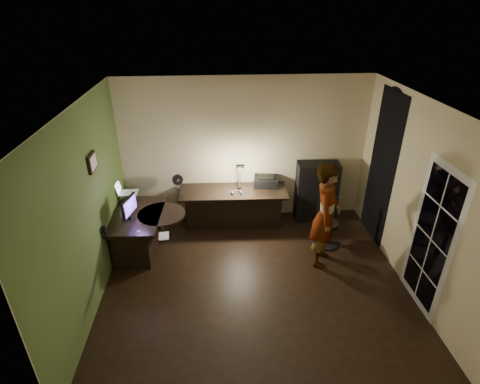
{
  "coord_description": "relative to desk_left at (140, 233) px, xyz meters",
  "views": [
    {
      "loc": [
        -0.54,
        -4.38,
        3.86
      ],
      "look_at": [
        -0.15,
        1.05,
        1.0
      ],
      "focal_mm": 28.0,
      "sensor_mm": 36.0,
      "label": 1
    }
  ],
  "objects": [
    {
      "name": "laptop",
      "position": [
        -0.24,
        0.57,
        0.58
      ],
      "size": [
        0.37,
        0.34,
        0.24
      ],
      "primitive_type": "cube",
      "rotation": [
        0.0,
        0.0,
        0.06
      ],
      "color": "silver",
      "rests_on": "laptop_stand"
    },
    {
      "name": "pen",
      "position": [
        0.45,
        -0.42,
        0.35
      ],
      "size": [
        0.02,
        0.13,
        0.01
      ],
      "primitive_type": "cube",
      "rotation": [
        0.0,
        0.0,
        0.08
      ],
      "color": "black",
      "rests_on": "desk_left"
    },
    {
      "name": "desk_right",
      "position": [
        1.6,
        0.71,
        0.0
      ],
      "size": [
        1.96,
        0.73,
        0.73
      ],
      "primitive_type": "cube",
      "rotation": [
        0.0,
        0.0,
        -0.03
      ],
      "color": "black",
      "rests_on": "floor"
    },
    {
      "name": "desk_lamp",
      "position": [
        1.71,
        0.75,
        0.66
      ],
      "size": [
        0.21,
        0.31,
        0.61
      ],
      "primitive_type": "cube",
      "rotation": [
        0.0,
        0.0,
        -0.23
      ],
      "color": "black",
      "rests_on": "desk_right"
    },
    {
      "name": "floor",
      "position": [
        1.83,
        -0.92,
        -0.37
      ],
      "size": [
        4.5,
        4.0,
        0.01
      ],
      "primitive_type": "cube",
      "color": "black",
      "rests_on": "ground"
    },
    {
      "name": "phone",
      "position": [
        0.07,
        0.05,
        0.35
      ],
      "size": [
        0.08,
        0.14,
        0.01
      ],
      "primitive_type": "cube",
      "rotation": [
        0.0,
        0.0,
        -0.08
      ],
      "color": "black",
      "rests_on": "desk_left"
    },
    {
      "name": "laptop_stand",
      "position": [
        -0.28,
        0.57,
        0.4
      ],
      "size": [
        0.3,
        0.27,
        0.11
      ],
      "primitive_type": "cube",
      "rotation": [
        0.0,
        0.0,
        -0.22
      ],
      "color": "silver",
      "rests_on": "desk_left"
    },
    {
      "name": "wall_back",
      "position": [
        1.83,
        1.08,
        0.99
      ],
      "size": [
        4.5,
        0.01,
        2.7
      ],
      "primitive_type": "cube",
      "color": "beige",
      "rests_on": "floor"
    },
    {
      "name": "cabinet",
      "position": [
        3.18,
        0.86,
        0.21
      ],
      "size": [
        0.79,
        0.42,
        1.15
      ],
      "primitive_type": "cube",
      "rotation": [
        0.0,
        0.0,
        -0.05
      ],
      "color": "black",
      "rests_on": "floor"
    },
    {
      "name": "wall_front",
      "position": [
        1.83,
        -2.93,
        0.99
      ],
      "size": [
        4.5,
        0.01,
        2.7
      ],
      "primitive_type": "cube",
      "color": "beige",
      "rests_on": "floor"
    },
    {
      "name": "notepad",
      "position": [
        0.49,
        -0.64,
        0.35
      ],
      "size": [
        0.17,
        0.22,
        0.01
      ],
      "primitive_type": "cube",
      "rotation": [
        0.0,
        0.0,
        0.09
      ],
      "color": "silver",
      "rests_on": "desk_left"
    },
    {
      "name": "office_chair",
      "position": [
        3.17,
        -0.02,
        0.05
      ],
      "size": [
        0.54,
        0.54,
        0.83
      ],
      "primitive_type": "cube",
      "rotation": [
        0.0,
        0.0,
        -0.17
      ],
      "color": "black",
      "rests_on": "floor"
    },
    {
      "name": "wall_right",
      "position": [
        4.08,
        -0.92,
        0.99
      ],
      "size": [
        0.01,
        4.0,
        2.7
      ],
      "primitive_type": "cube",
      "color": "beige",
      "rests_on": "floor"
    },
    {
      "name": "arched_doorway",
      "position": [
        4.07,
        0.23,
        0.94
      ],
      "size": [
        0.01,
        0.9,
        2.6
      ],
      "primitive_type": "cube",
      "color": "black",
      "rests_on": "floor"
    },
    {
      "name": "mouse",
      "position": [
        0.1,
        -0.52,
        0.36
      ],
      "size": [
        0.08,
        0.1,
        0.03
      ],
      "primitive_type": "ellipsoid",
      "rotation": [
        0.0,
        0.0,
        0.3
      ],
      "color": "silver",
      "rests_on": "desk_left"
    },
    {
      "name": "speaker",
      "position": [
        -0.36,
        -0.61,
        0.44
      ],
      "size": [
        0.07,
        0.07,
        0.18
      ],
      "primitive_type": "cylinder",
      "rotation": [
        0.0,
        0.0,
        0.04
      ],
      "color": "black",
      "rests_on": "desk_left"
    },
    {
      "name": "headphones",
      "position": [
        1.65,
        0.57,
        0.4
      ],
      "size": [
        0.21,
        0.13,
        0.09
      ],
      "primitive_type": "cube",
      "rotation": [
        0.0,
        0.0,
        0.23
      ],
      "color": "#29468C",
      "rests_on": "desk_right"
    },
    {
      "name": "ceiling",
      "position": [
        1.83,
        -0.92,
        2.34
      ],
      "size": [
        4.5,
        4.0,
        0.01
      ],
      "primitive_type": "cube",
      "color": "silver",
      "rests_on": "floor"
    },
    {
      "name": "green_wall_overlay",
      "position": [
        -0.41,
        -0.92,
        0.99
      ],
      "size": [
        0.0,
        4.0,
        2.7
      ],
      "primitive_type": "cube",
      "color": "#4A642D",
      "rests_on": "floor"
    },
    {
      "name": "framed_picture",
      "position": [
        -0.39,
        -0.47,
        1.49
      ],
      "size": [
        0.04,
        0.3,
        0.25
      ],
      "primitive_type": "cube",
      "color": "black",
      "rests_on": "wall_left"
    },
    {
      "name": "person",
      "position": [
        2.96,
        -0.48,
        0.51
      ],
      "size": [
        0.61,
        0.73,
        1.73
      ],
      "primitive_type": "imported",
      "rotation": [
        0.0,
        0.0,
        1.21
      ],
      "color": "#D8A88C",
      "rests_on": "floor"
    },
    {
      "name": "desk_left",
      "position": [
        0.0,
        0.0,
        0.0
      ],
      "size": [
        0.83,
        1.29,
        0.72
      ],
      "primitive_type": "cube",
      "rotation": [
        0.0,
        0.0,
        -0.05
      ],
      "color": "black",
      "rests_on": "floor"
    },
    {
      "name": "printer",
      "position": [
        2.22,
        0.88,
        0.45
      ],
      "size": [
        0.48,
        0.4,
        0.2
      ],
      "primitive_type": "cube",
      "rotation": [
        0.0,
        0.0,
        -0.13
      ],
      "color": "black",
      "rests_on": "desk_right"
    },
    {
      "name": "monitor",
      "position": [
        -0.09,
        -0.16,
        0.49
      ],
      "size": [
        0.19,
        0.45,
        0.29
      ],
      "primitive_type": "cube",
      "rotation": [
        0.0,
        0.0,
        -0.24
      ],
      "color": "black",
      "rests_on": "desk_left"
    },
    {
      "name": "wall_left",
      "position": [
        -0.42,
        -0.92,
        0.99
      ],
      "size": [
        0.01,
        4.0,
        2.7
      ],
      "primitive_type": "cube",
      "color": "beige",
      "rests_on": "floor"
    },
    {
      "name": "french_door",
      "position": [
        4.07,
        -1.47,
        0.69
      ],
      "size": [
        0.02,
        0.92,
        2.1
      ],
      "primitive_type": "cube",
      "color": "white",
      "rests_on": "floor"
    },
    {
      "name": "desk_fan",
      "position": [
        0.6,
        0.85,
        0.51
      ],
      "size": [
        0.22,
        0.17,
        0.3
      ],
      "primitive_type": "cube",
      "rotation": [
        0.0,
        0.0,
        0.34
      ],
      "color": "black",
      "rests_on": "desk_right"
    }
  ]
}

